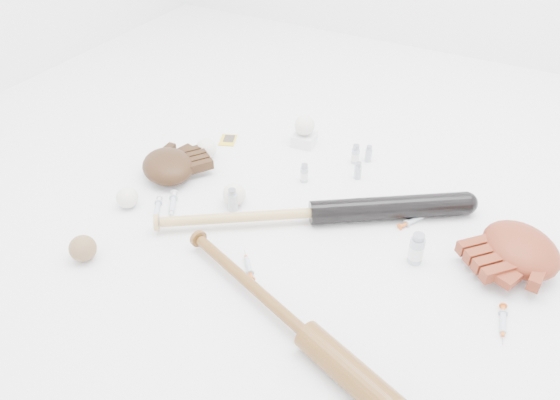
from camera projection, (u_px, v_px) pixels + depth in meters
The scene contains 23 objects.
bat_dark at pixel (314, 213), 1.64m from camera, with size 1.00×0.07×0.07m, color black, non-canonical shape.
bat_wood at pixel (309, 336), 1.28m from camera, with size 0.98×0.07×0.07m, color brown, non-canonical shape.
glove_dark at pixel (168, 166), 1.83m from camera, with size 0.24×0.24×0.09m, color #341E0E, non-canonical shape.
glove_tan at pixel (521, 249), 1.50m from camera, with size 0.27×0.27×0.10m, color maroon, non-canonical shape.
trading_card at pixel (228, 140), 2.04m from camera, with size 0.06×0.08×0.00m, color yellow.
pedestal at pixel (304, 139), 2.01m from camera, with size 0.08×0.08×0.04m, color white.
baseball_on_pedestal at pixel (305, 125), 1.97m from camera, with size 0.07×0.07×0.07m, color white.
baseball_left at pixel (127, 198), 1.71m from camera, with size 0.07×0.07×0.07m, color white.
baseball_upper at pixel (206, 148), 1.93m from camera, with size 0.07×0.07×0.07m, color white.
baseball_mid at pixel (234, 194), 1.72m from camera, with size 0.07×0.07×0.07m, color white.
baseball_aged at pixel (83, 248), 1.52m from camera, with size 0.08×0.08×0.08m, color brown.
syringe_0 at pixel (172, 205), 1.72m from camera, with size 0.16×0.03×0.02m, color #ADBCC6, non-canonical shape.
syringe_1 at pixel (248, 266), 1.50m from camera, with size 0.13×0.02×0.02m, color #ADBCC6, non-canonical shape.
syringe_2 at pixel (414, 220), 1.66m from camera, with size 0.14×0.02×0.02m, color #ADBCC6, non-canonical shape.
syringe_3 at pixel (503, 323), 1.35m from camera, with size 0.14×0.02×0.02m, color #ADBCC6, non-canonical shape.
syringe_4 at pixel (489, 239), 1.59m from camera, with size 0.16×0.03×0.02m, color #ADBCC6, non-canonical shape.
syringe_5 at pixel (157, 209), 1.70m from camera, with size 0.14×0.02×0.02m, color #ADBCC6, non-canonical shape.
vial_0 at pixel (355, 154), 1.90m from camera, with size 0.03×0.03×0.07m, color #AFBAC1.
vial_1 at pixel (358, 170), 1.83m from camera, with size 0.02×0.02×0.06m, color #AFBAC1.
vial_2 at pixel (304, 173), 1.82m from camera, with size 0.03×0.03×0.07m, color #AFBAC1.
vial_3 at pixel (417, 248), 1.50m from camera, with size 0.04×0.04×0.10m, color #AFBAC1.
vial_4 at pixel (233, 200), 1.69m from camera, with size 0.03×0.03×0.08m, color #AFBAC1.
vial_5 at pixel (369, 154), 1.92m from camera, with size 0.02×0.02×0.06m, color #AFBAC1.
Camera 1 is at (0.59, -1.18, 1.07)m, focal length 35.00 mm.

